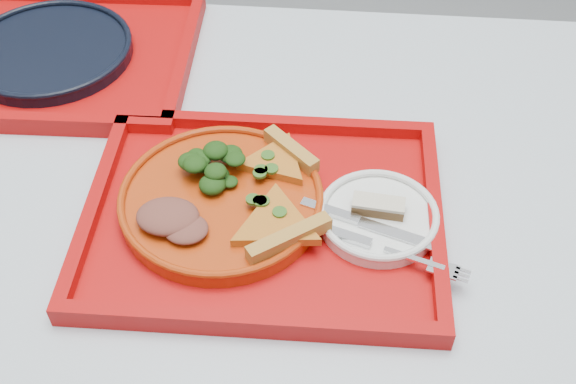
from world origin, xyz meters
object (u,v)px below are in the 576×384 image
object	(u,v)px
dessert_bar	(378,206)
navy_plate	(50,52)
tray_main	(264,218)
tray_far	(52,59)
dinner_plate	(221,202)

from	to	relation	value
dessert_bar	navy_plate	bearing A→B (deg)	155.50
tray_main	navy_plate	distance (m)	0.49
tray_far	dessert_bar	bearing A→B (deg)	-31.88
tray_main	navy_plate	size ratio (longest dim) A/B	1.73
tray_far	navy_plate	world-z (taller)	navy_plate
dinner_plate	navy_plate	world-z (taller)	dinner_plate
dinner_plate	navy_plate	size ratio (longest dim) A/B	1.00
navy_plate	dessert_bar	xyz separation A→B (m)	(0.52, -0.30, 0.02)
tray_main	navy_plate	xyz separation A→B (m)	(-0.38, 0.31, 0.01)
tray_main	tray_far	world-z (taller)	same
tray_main	navy_plate	world-z (taller)	navy_plate
dinner_plate	dessert_bar	size ratio (longest dim) A/B	3.86
dinner_plate	navy_plate	bearing A→B (deg)	137.07
tray_main	tray_far	size ratio (longest dim) A/B	1.00
tray_main	navy_plate	bearing A→B (deg)	139.74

